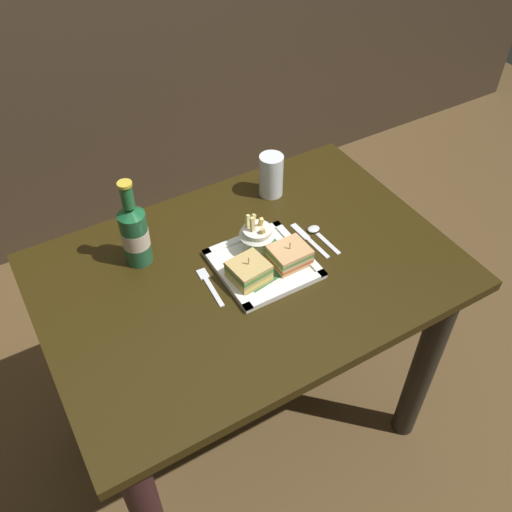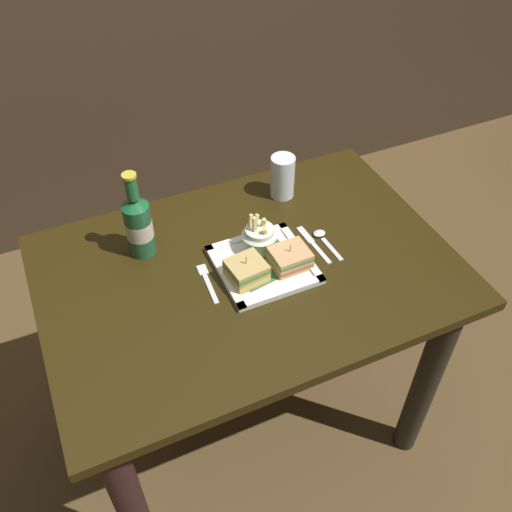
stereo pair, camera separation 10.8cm
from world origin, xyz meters
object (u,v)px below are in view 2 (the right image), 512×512
(spoon, at_px, (322,237))
(square_plate, at_px, (264,265))
(fries_cup, at_px, (260,235))
(fork, at_px, (207,281))
(sandwich_half_right, at_px, (290,258))
(knife, at_px, (312,243))
(dining_table, at_px, (249,312))
(water_glass, at_px, (282,179))
(sandwich_half_left, at_px, (247,271))
(beer_bottle, at_px, (138,224))

(spoon, bearing_deg, square_plate, -170.84)
(fries_cup, relative_size, fork, 0.79)
(fries_cup, bearing_deg, sandwich_half_right, -61.64)
(fries_cup, distance_m, knife, 0.16)
(dining_table, bearing_deg, knife, 4.03)
(fries_cup, xyz_separation_m, water_glass, (0.16, 0.19, -0.00))
(sandwich_half_left, bearing_deg, square_plate, 25.78)
(fork, bearing_deg, water_glass, 36.31)
(knife, bearing_deg, sandwich_half_left, -165.89)
(fries_cup, distance_m, fork, 0.18)
(square_plate, distance_m, sandwich_half_left, 0.07)
(sandwich_half_right, height_order, fries_cup, fries_cup)
(sandwich_half_right, bearing_deg, fork, 169.40)
(water_glass, height_order, knife, water_glass)
(dining_table, relative_size, square_plate, 4.47)
(square_plate, xyz_separation_m, beer_bottle, (-0.27, 0.18, 0.09))
(spoon, bearing_deg, sandwich_half_left, -166.60)
(fries_cup, relative_size, beer_bottle, 0.45)
(beer_bottle, bearing_deg, square_plate, -34.53)
(dining_table, distance_m, sandwich_half_left, 0.22)
(knife, relative_size, spoon, 1.26)
(sandwich_half_left, distance_m, fork, 0.11)
(beer_bottle, bearing_deg, sandwich_half_left, -45.77)
(sandwich_half_right, distance_m, water_glass, 0.30)
(sandwich_half_left, relative_size, beer_bottle, 0.40)
(dining_table, xyz_separation_m, spoon, (0.23, 0.02, 0.18))
(beer_bottle, xyz_separation_m, spoon, (0.46, -0.15, -0.09))
(sandwich_half_right, relative_size, water_glass, 0.75)
(fries_cup, xyz_separation_m, spoon, (0.18, -0.03, -0.05))
(dining_table, relative_size, water_glass, 8.18)
(square_plate, bearing_deg, beer_bottle, 145.47)
(fork, bearing_deg, dining_table, 0.67)
(beer_bottle, height_order, water_glass, beer_bottle)
(sandwich_half_left, xyz_separation_m, fork, (-0.09, 0.04, -0.03))
(dining_table, xyz_separation_m, beer_bottle, (-0.23, 0.17, 0.27))
(dining_table, xyz_separation_m, fries_cup, (0.05, 0.04, 0.24))
(water_glass, relative_size, fork, 0.92)
(sandwich_half_right, height_order, beer_bottle, beer_bottle)
(sandwich_half_left, relative_size, sandwich_half_right, 1.02)
(sandwich_half_left, distance_m, water_glass, 0.37)
(knife, bearing_deg, fork, -177.21)
(fork, xyz_separation_m, spoon, (0.34, 0.02, 0.00))
(dining_table, distance_m, spoon, 0.29)
(sandwich_half_left, height_order, fork, sandwich_half_left)
(sandwich_half_right, relative_size, fries_cup, 0.88)
(fries_cup, relative_size, spoon, 0.88)
(spoon, bearing_deg, dining_table, -175.28)
(sandwich_half_right, bearing_deg, water_glass, 67.59)
(sandwich_half_right, distance_m, knife, 0.12)
(square_plate, bearing_deg, dining_table, 162.34)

